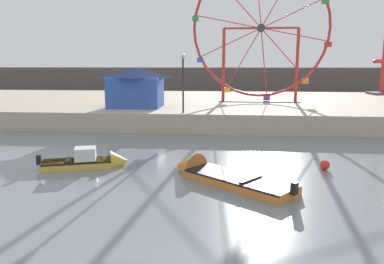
# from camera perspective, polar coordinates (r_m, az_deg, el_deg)

# --- Properties ---
(quay_promenade) EXTENTS (110.00, 23.53, 1.40)m
(quay_promenade) POSITION_cam_1_polar(r_m,az_deg,el_deg) (36.92, 4.14, 3.99)
(quay_promenade) COLOR #B7A88E
(quay_promenade) RESTS_ON ground_plane
(distant_town_skyline) EXTENTS (140.00, 3.00, 4.40)m
(distant_town_skyline) POSITION_cam_1_polar(r_m,az_deg,el_deg) (59.82, 4.75, 7.81)
(distant_town_skyline) COLOR #564C47
(distant_town_skyline) RESTS_ON ground_plane
(motorboat_orange_hull) EXTENTS (5.54, 4.88, 1.44)m
(motorboat_orange_hull) POSITION_cam_1_polar(r_m,az_deg,el_deg) (15.65, 3.31, -6.50)
(motorboat_orange_hull) COLOR orange
(motorboat_orange_hull) RESTS_ON ground_plane
(motorboat_mustard_yellow) EXTENTS (4.17, 2.28, 1.29)m
(motorboat_mustard_yellow) POSITION_cam_1_polar(r_m,az_deg,el_deg) (18.01, -15.17, -4.36)
(motorboat_mustard_yellow) COLOR gold
(motorboat_mustard_yellow) RESTS_ON ground_plane
(ferris_wheel_red_frame) EXTENTS (12.31, 1.20, 12.70)m
(ferris_wheel_red_frame) POSITION_cam_1_polar(r_m,az_deg,el_deg) (34.68, 10.63, 15.16)
(ferris_wheel_red_frame) COLOR red
(ferris_wheel_red_frame) RESTS_ON quay_promenade
(carnival_booth_blue_tent) EXTENTS (4.54, 3.75, 3.15)m
(carnival_booth_blue_tent) POSITION_cam_1_polar(r_m,az_deg,el_deg) (30.04, -8.70, 6.95)
(carnival_booth_blue_tent) COLOR #3356B7
(carnival_booth_blue_tent) RESTS_ON quay_promenade
(promenade_lamp_near) EXTENTS (0.32, 0.32, 4.09)m
(promenade_lamp_near) POSITION_cam_1_polar(r_m,az_deg,el_deg) (25.91, -1.39, 8.82)
(promenade_lamp_near) COLOR #2D2D33
(promenade_lamp_near) RESTS_ON quay_promenade
(mooring_buoy_orange) EXTENTS (0.44, 0.44, 0.44)m
(mooring_buoy_orange) POSITION_cam_1_polar(r_m,az_deg,el_deg) (17.97, 19.86, -4.82)
(mooring_buoy_orange) COLOR red
(mooring_buoy_orange) RESTS_ON ground_plane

